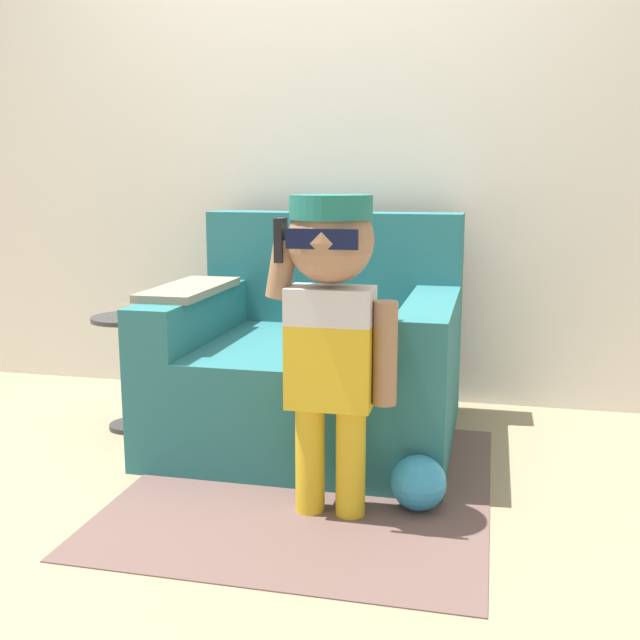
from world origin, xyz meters
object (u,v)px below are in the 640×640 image
person_child (331,307)px  toy_ball (419,483)px  armchair (315,360)px  side_table (129,361)px

person_child → toy_ball: (0.27, 0.09, -0.57)m
armchair → toy_ball: armchair is taller
armchair → person_child: size_ratio=1.15×
armchair → toy_ball: (0.49, -0.64, -0.22)m
toy_ball → side_table: bearing=157.5°
person_child → toy_ball: bearing=19.3°
person_child → toy_ball: 0.64m
person_child → toy_ball: size_ratio=5.60×
side_table → toy_ball: (1.26, -0.52, -0.20)m
person_child → side_table: bearing=148.3°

